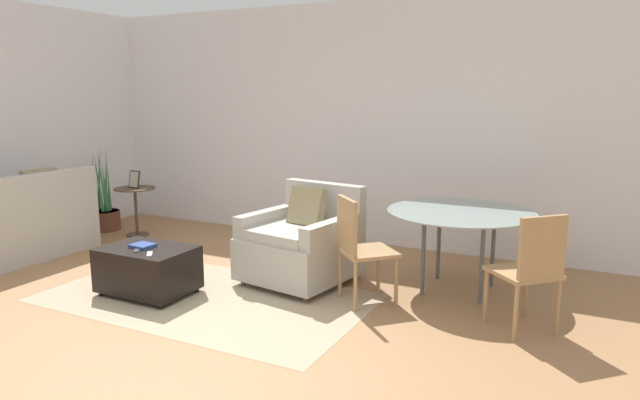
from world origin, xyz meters
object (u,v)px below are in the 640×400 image
tv_remote_secondary (150,254)px  side_table (136,202)px  potted_plant (104,212)px  dining_chair_near_left (358,243)px  couch (5,231)px  tv_remote_primary (137,250)px  dining_table (460,218)px  picture_frame (134,179)px  armchair (302,244)px  dining_chair_near_right (531,265)px  ottoman (148,269)px  book_stack (143,246)px

tv_remote_secondary → side_table: (-1.80, 1.66, 0.00)m
tv_remote_secondary → potted_plant: potted_plant is taller
dining_chair_near_left → couch: bearing=-171.4°
potted_plant → dining_chair_near_left: (3.93, -0.91, 0.29)m
tv_remote_primary → dining_table: bearing=30.3°
side_table → picture_frame: (0.00, -0.00, 0.28)m
armchair → dining_chair_near_right: size_ratio=1.16×
picture_frame → dining_chair_near_left: size_ratio=0.23×
picture_frame → dining_table: 4.02m
tv_remote_secondary → side_table: side_table is taller
side_table → picture_frame: bearing=-90.0°
couch → dining_table: couch is taller
ottoman → side_table: bearing=137.0°
couch → dining_chair_near_right: bearing=6.3°
ottoman → dining_table: (2.40, 1.31, 0.43)m
armchair → potted_plant: 3.30m
ottoman → potted_plant: 2.70m
tv_remote_primary → side_table: 2.28m
dining_chair_near_left → potted_plant: bearing=166.9°
side_table → armchair: bearing=-12.5°
tv_remote_secondary → dining_table: 2.67m
book_stack → potted_plant: potted_plant is taller
picture_frame → tv_remote_primary: bearing=-45.1°
armchair → ottoman: armchair is taller
ottoman → dining_chair_near_left: dining_chair_near_left is taller
side_table → tv_remote_primary: bearing=-45.1°
armchair → tv_remote_primary: (-1.04, -1.02, 0.07)m
armchair → side_table: size_ratio=1.75×
picture_frame → armchair: bearing=-12.5°
side_table → dining_chair_near_right: (4.70, -0.88, 0.09)m
armchair → dining_chair_near_left: (0.69, -0.29, 0.16)m
side_table → book_stack: bearing=-43.9°
tv_remote_secondary → picture_frame: picture_frame is taller
couch → ottoman: bearing=-1.9°
armchair → potted_plant: bearing=169.1°
tv_remote_primary → dining_table: 2.80m
tv_remote_primary → dining_chair_near_right: dining_chair_near_right is taller
ottoman → tv_remote_primary: (-0.01, -0.10, 0.19)m
couch → potted_plant: (-0.19, 1.48, -0.09)m
potted_plant → dining_chair_near_left: bearing=-13.1°
dining_chair_near_right → book_stack: bearing=-168.5°
dining_chair_near_left → side_table: bearing=165.2°
tv_remote_primary → tv_remote_secondary: (0.19, -0.05, 0.00)m
couch → dining_chair_near_right: (5.10, 0.56, 0.19)m
couch → book_stack: bearing=-2.0°
armchair → book_stack: (-1.07, -0.93, 0.08)m
ottoman → side_table: 2.23m
ottoman → potted_plant: size_ratio=0.72×
couch → book_stack: 1.98m
book_stack → dining_table: 2.78m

